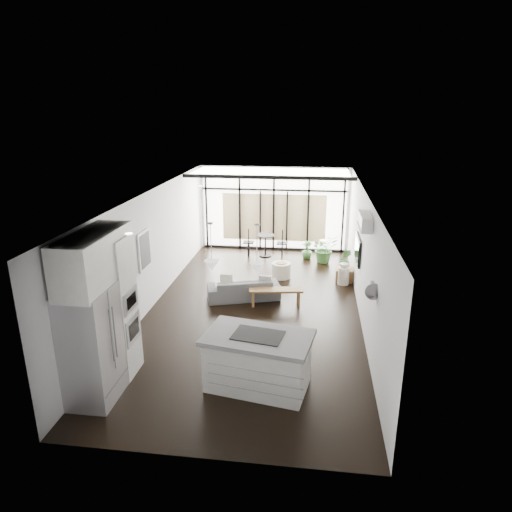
% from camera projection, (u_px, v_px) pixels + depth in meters
% --- Properties ---
extents(floor, '(5.00, 10.00, 0.00)m').
position_uv_depth(floor, '(254.00, 309.00, 11.06)').
color(floor, black).
rests_on(floor, ground).
extents(ceiling, '(5.00, 10.00, 0.00)m').
position_uv_depth(ceiling, '(254.00, 194.00, 10.19)').
color(ceiling, white).
rests_on(ceiling, ground).
extents(wall_left, '(0.02, 10.00, 2.80)m').
position_uv_depth(wall_left, '(151.00, 250.00, 10.93)').
color(wall_left, silver).
rests_on(wall_left, ground).
extents(wall_right, '(0.02, 10.00, 2.80)m').
position_uv_depth(wall_right, '(364.00, 258.00, 10.32)').
color(wall_right, silver).
rests_on(wall_right, ground).
extents(wall_back, '(5.00, 0.02, 2.80)m').
position_uv_depth(wall_back, '(274.00, 209.00, 15.33)').
color(wall_back, silver).
rests_on(wall_back, ground).
extents(wall_front, '(5.00, 0.02, 2.80)m').
position_uv_depth(wall_front, '(203.00, 371.00, 5.91)').
color(wall_front, silver).
rests_on(wall_front, ground).
extents(glazing, '(5.00, 0.20, 2.80)m').
position_uv_depth(glazing, '(274.00, 209.00, 15.22)').
color(glazing, black).
rests_on(glazing, ground).
extents(skylight, '(4.70, 1.90, 0.06)m').
position_uv_depth(skylight, '(272.00, 172.00, 13.96)').
color(skylight, white).
rests_on(skylight, ceiling).
extents(neighbour_building, '(3.50, 0.02, 1.60)m').
position_uv_depth(neighbour_building, '(274.00, 218.00, 15.38)').
color(neighbour_building, beige).
rests_on(neighbour_building, ground).
extents(island, '(1.98, 1.38, 0.99)m').
position_uv_depth(island, '(258.00, 361.00, 7.85)').
color(island, silver).
rests_on(island, floor).
extents(cooktop, '(0.92, 0.70, 0.01)m').
position_uv_depth(cooktop, '(258.00, 335.00, 7.70)').
color(cooktop, black).
rests_on(cooktop, island).
extents(fridge, '(0.76, 0.95, 1.96)m').
position_uv_depth(fridge, '(91.00, 346.00, 7.39)').
color(fridge, '#A9A8AD').
rests_on(fridge, floor).
extents(appliance_column, '(0.67, 0.70, 2.59)m').
position_uv_depth(appliance_column, '(113.00, 308.00, 8.04)').
color(appliance_column, silver).
rests_on(appliance_column, floor).
extents(upper_cabinets, '(0.62, 1.75, 0.86)m').
position_uv_depth(upper_cabinets, '(94.00, 259.00, 7.29)').
color(upper_cabinets, silver).
rests_on(upper_cabinets, wall_left).
extents(pendant_left, '(0.26, 0.26, 0.18)m').
position_uv_depth(pendant_left, '(212.00, 266.00, 7.98)').
color(pendant_left, white).
rests_on(pendant_left, ceiling).
extents(pendant_right, '(0.26, 0.26, 0.18)m').
position_uv_depth(pendant_right, '(257.00, 267.00, 7.88)').
color(pendant_right, white).
rests_on(pendant_right, ceiling).
extents(sofa, '(1.89, 1.04, 0.71)m').
position_uv_depth(sofa, '(244.00, 285.00, 11.56)').
color(sofa, '#4C4D4F').
rests_on(sofa, floor).
extents(console_bench, '(1.35, 0.50, 0.42)m').
position_uv_depth(console_bench, '(276.00, 297.00, 11.21)').
color(console_bench, brown).
rests_on(console_bench, floor).
extents(pouf, '(0.68, 0.68, 0.43)m').
position_uv_depth(pouf, '(281.00, 270.00, 13.02)').
color(pouf, beige).
rests_on(pouf, floor).
extents(crate, '(0.48, 0.48, 0.35)m').
position_uv_depth(crate, '(344.00, 275.00, 12.79)').
color(crate, brown).
rests_on(crate, floor).
extents(plant_tall, '(1.11, 1.15, 0.70)m').
position_uv_depth(plant_tall, '(324.00, 251.00, 14.27)').
color(plant_tall, '#396A30').
rests_on(plant_tall, floor).
extents(plant_med, '(0.58, 0.68, 0.33)m').
position_uv_depth(plant_med, '(307.00, 254.00, 14.64)').
color(plant_med, '#396A30').
rests_on(plant_med, floor).
extents(plant_crate, '(0.43, 0.64, 0.26)m').
position_uv_depth(plant_crate, '(345.00, 264.00, 12.70)').
color(plant_crate, '#396A30').
rests_on(plant_crate, crate).
extents(milk_can, '(0.33, 0.33, 0.60)m').
position_uv_depth(milk_can, '(344.00, 274.00, 12.50)').
color(milk_can, beige).
rests_on(milk_can, floor).
extents(bistro_set, '(1.64, 0.70, 0.78)m').
position_uv_depth(bistro_set, '(265.00, 245.00, 14.85)').
color(bistro_set, black).
rests_on(bistro_set, floor).
extents(tv, '(0.05, 1.10, 0.65)m').
position_uv_depth(tv, '(358.00, 249.00, 11.30)').
color(tv, black).
rests_on(tv, wall_right).
extents(ac_unit, '(0.22, 0.90, 0.30)m').
position_uv_depth(ac_unit, '(365.00, 221.00, 9.25)').
color(ac_unit, white).
rests_on(ac_unit, wall_right).
extents(framed_art, '(0.04, 0.70, 0.90)m').
position_uv_depth(framed_art, '(144.00, 250.00, 10.41)').
color(framed_art, black).
rests_on(framed_art, wall_left).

